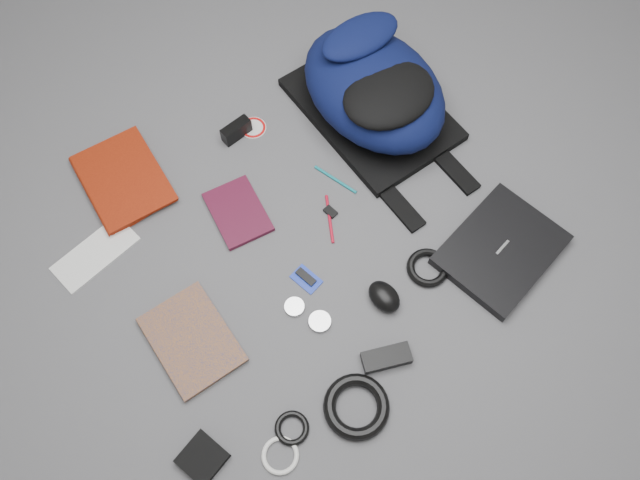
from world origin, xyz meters
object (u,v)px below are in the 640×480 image
textbook_red (88,197)px  pouch (202,458)px  laptop (501,250)px  backpack (374,88)px  dvd_case (238,212)px  comic_book (160,360)px  compact_camera (236,131)px  mouse (384,297)px  power_brick (386,358)px

textbook_red → pouch: textbook_red is taller
laptop → textbook_red: same height
backpack → dvd_case: backpack is taller
backpack → comic_book: size_ratio=2.12×
compact_camera → pouch: (-0.46, -0.76, -0.01)m
backpack → comic_book: bearing=-161.6°
compact_camera → mouse: compact_camera is taller
power_brick → pouch: power_brick is taller
dvd_case → mouse: 0.46m
textbook_red → compact_camera: size_ratio=3.12×
textbook_red → power_brick: (0.48, -0.78, -0.00)m
textbook_red → mouse: (0.55, -0.65, 0.01)m
laptop → compact_camera: size_ratio=3.44×
backpack → laptop: backpack is taller
textbook_red → laptop: bearing=-39.8°
backpack → comic_book: backpack is taller
comic_book → dvd_case: size_ratio=1.32×
backpack → laptop: 0.57m
laptop → power_brick: size_ratio=2.58×
backpack → mouse: 0.60m
laptop → dvd_case: laptop is taller
compact_camera → mouse: bearing=-92.6°
backpack → mouse: bearing=-124.6°
dvd_case → compact_camera: compact_camera is taller
backpack → pouch: (-0.85, -0.65, -0.10)m
dvd_case → compact_camera: size_ratio=2.10×
dvd_case → power_brick: bearing=-73.9°
compact_camera → mouse: size_ratio=0.96×
laptop → power_brick: laptop is taller
textbook_red → comic_book: size_ratio=1.13×
dvd_case → power_brick: power_brick is taller
power_brick → dvd_case: bearing=119.6°
backpack → power_brick: size_ratio=4.39×
comic_book → laptop: bearing=-16.0°
mouse → textbook_red: bearing=121.0°
power_brick → textbook_red: bearing=136.7°
dvd_case → pouch: (-0.35, -0.53, 0.00)m
pouch → laptop: bearing=5.5°
laptop → pouch: 0.91m
compact_camera → comic_book: bearing=-143.9°
pouch → power_brick: bearing=-1.1°
comic_book → power_brick: size_ratio=2.07×
comic_book → mouse: 0.58m
textbook_red → dvd_case: 0.42m
dvd_case → mouse: bearing=-60.4°
backpack → compact_camera: bearing=156.4°
power_brick → compact_camera: bearing=107.3°
comic_book → dvd_case: bearing=33.0°
dvd_case → compact_camera: 0.26m
laptop → dvd_case: bearing=123.6°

